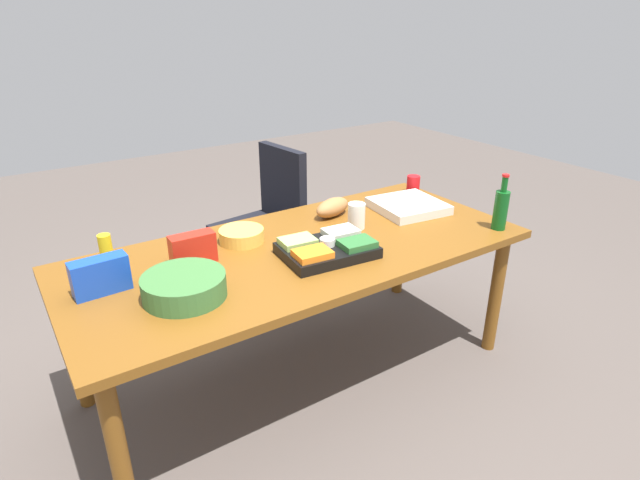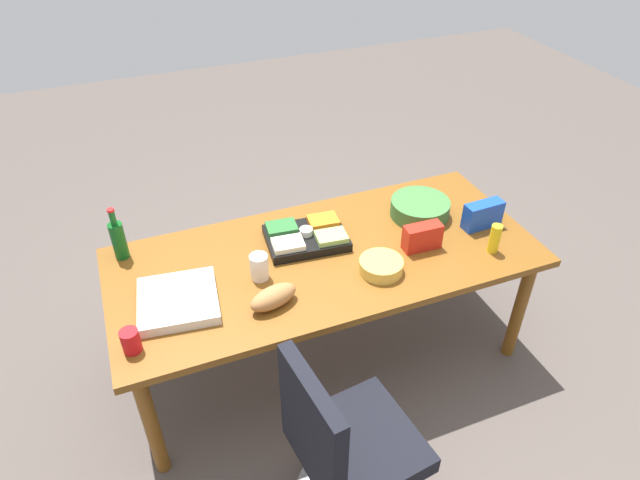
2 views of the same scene
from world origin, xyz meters
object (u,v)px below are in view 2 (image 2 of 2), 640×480
Objects in this scene: chip_bag_blue at (483,215)px; veggie_tray at (306,236)px; salad_bowl at (420,208)px; chip_bowl at (381,266)px; mustard_bottle at (495,239)px; office_chair at (347,459)px; mayo_jar at (259,267)px; red_solo_cup at (131,341)px; bread_loaf at (273,297)px; pizza_box at (178,301)px; chip_bag_red at (422,237)px; wine_bottle at (118,239)px; conference_table at (326,265)px.

chip_bag_blue is 0.49× the size of veggie_tray.
chip_bowl is at bearing 40.57° from salad_bowl.
chip_bag_blue is 0.22m from mustard_bottle.
office_chair is 0.96m from mayo_jar.
chip_bowl is 1.99× the size of red_solo_cup.
red_solo_cup is at bearing 15.18° from salad_bowl.
bread_loaf is at bearing 21.97° from salad_bowl.
office_chair is 0.92m from chip_bowl.
pizza_box is 1.61m from mustard_bottle.
chip_bag_blue reaches higher than mayo_jar.
office_chair reaches higher than bread_loaf.
chip_bowl is 0.56m from salad_bowl.
mustard_bottle is at bearing -179.82° from pizza_box.
bread_loaf is at bearing 91.05° from mayo_jar.
chip_bowl is at bearing -176.19° from red_solo_cup.
red_solo_cup is 0.46× the size of bread_loaf.
office_chair is 1.14m from veggie_tray.
chip_bag_red is 0.68× the size of wine_bottle.
chip_bag_blue is 1.93m from wine_bottle.
chip_bowl is 0.91× the size of bread_loaf.
pizza_box is at bearing -137.94° from red_solo_cup.
veggie_tray is (0.95, -0.22, -0.04)m from chip_bag_blue.
wine_bottle is 0.88m from bread_loaf.
veggie_tray is at bearing -26.02° from mustard_bottle.
chip_bowl is 0.70m from chip_bag_blue.
veggie_tray is (-0.72, -0.23, 0.01)m from pizza_box.
office_chair is 7.33× the size of mayo_jar.
chip_bag_red is (-0.28, -0.09, 0.04)m from chip_bowl.
conference_table is 11.06× the size of chip_bag_red.
mustard_bottle is at bearing 168.61° from mayo_jar.
conference_table is at bearing -165.92° from pizza_box.
red_solo_cup is (0.74, -0.60, 0.41)m from office_chair.
bread_loaf is (-0.62, 0.63, -0.06)m from wine_bottle.
office_chair is 1.16m from chip_bag_red.
mayo_jar is (1.26, -0.03, -0.01)m from chip_bag_blue.
wine_bottle is at bearing -14.03° from veggie_tray.
conference_table is 10.05× the size of chip_bag_blue.
wine_bottle reaches higher than chip_bag_red.
mayo_jar is (-0.61, 0.42, -0.05)m from wine_bottle.
red_solo_cup is at bearing 6.73° from chip_bag_blue.
veggie_tray is at bearing -54.07° from chip_bowl.
chip_bag_red is 0.86m from mayo_jar.
conference_table is 0.79m from pizza_box.
bread_loaf is at bearing -176.22° from red_solo_cup.
veggie_tray is (0.06, -0.14, 0.11)m from conference_table.
office_chair is 2.74× the size of pizza_box.
wine_bottle is 2.67× the size of red_solo_cup.
wine_bottle is 1.92m from mustard_bottle.
veggie_tray is (0.54, -0.27, -0.03)m from chip_bag_red.
bread_loaf is (-0.64, -0.04, -0.01)m from red_solo_cup.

